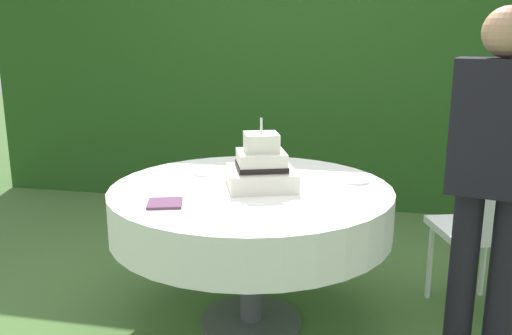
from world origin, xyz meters
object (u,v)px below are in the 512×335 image
at_px(cake_table, 251,209).
at_px(serving_plate_far, 356,181).
at_px(napkin_stack, 165,203).
at_px(standing_person, 493,175).
at_px(serving_plate_near, 205,173).
at_px(wedding_cake, 262,168).
at_px(garden_chair, 483,222).

bearing_deg(cake_table, serving_plate_far, 21.78).
bearing_deg(napkin_stack, standing_person, 4.80).
bearing_deg(serving_plate_near, wedding_cake, -26.94).
relative_size(wedding_cake, serving_plate_near, 3.20).
bearing_deg(serving_plate_near, napkin_stack, -91.42).
distance_m(cake_table, standing_person, 1.14).
bearing_deg(napkin_stack, cake_table, 49.09).
bearing_deg(garden_chair, standing_person, -99.47).
height_order(serving_plate_near, napkin_stack, same).
relative_size(cake_table, standing_person, 0.88).
distance_m(cake_table, serving_plate_near, 0.38).
xyz_separation_m(serving_plate_far, garden_chair, (0.66, 0.10, -0.21)).
relative_size(serving_plate_far, standing_person, 0.09).
height_order(serving_plate_near, serving_plate_far, same).
bearing_deg(standing_person, wedding_cake, 165.59).
relative_size(serving_plate_near, napkin_stack, 0.85).
bearing_deg(standing_person, cake_table, 167.09).
xyz_separation_m(garden_chair, standing_person, (-0.09, -0.55, 0.39)).
bearing_deg(napkin_stack, serving_plate_near, 88.58).
distance_m(wedding_cake, standing_person, 1.06).
bearing_deg(wedding_cake, cake_table, -162.54).
distance_m(serving_plate_far, napkin_stack, 1.00).
bearing_deg(cake_table, garden_chair, 14.47).
height_order(cake_table, serving_plate_far, serving_plate_far).
relative_size(serving_plate_far, napkin_stack, 0.91).
relative_size(serving_plate_near, garden_chair, 0.15).
distance_m(wedding_cake, serving_plate_far, 0.50).
distance_m(serving_plate_near, garden_chair, 1.49).
xyz_separation_m(wedding_cake, standing_person, (1.02, -0.26, 0.08)).
relative_size(wedding_cake, garden_chair, 0.47).
bearing_deg(serving_plate_far, napkin_stack, -145.51).
height_order(wedding_cake, napkin_stack, wedding_cake).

